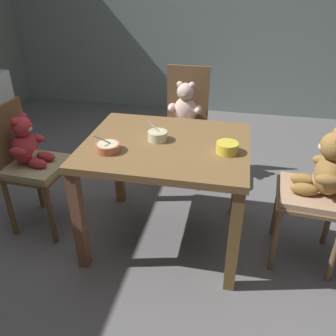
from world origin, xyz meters
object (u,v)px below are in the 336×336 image
porridge_bowl_terracotta_near_left (108,147)px  porridge_bowl_yellow_near_right (227,148)px  dining_table (166,159)px  porridge_bowl_cream_center (158,136)px  teddy_chair_near_right (324,180)px  teddy_chair_far_center (185,117)px  teddy_chair_near_left (30,156)px

porridge_bowl_terracotta_near_left → porridge_bowl_yellow_near_right: size_ratio=1.14×
dining_table → porridge_bowl_yellow_near_right: (0.36, -0.06, 0.14)m
porridge_bowl_cream_center → teddy_chair_near_right: bearing=-2.3°
teddy_chair_far_center → teddy_chair_near_left: bearing=-45.4°
teddy_chair_far_center → porridge_bowl_yellow_near_right: size_ratio=7.56×
teddy_chair_near_left → teddy_chair_far_center: bearing=47.7°
porridge_bowl_yellow_near_right → dining_table: bearing=171.2°
dining_table → porridge_bowl_terracotta_near_left: porridge_bowl_terracotta_near_left is taller
dining_table → porridge_bowl_terracotta_near_left: size_ratio=6.88×
dining_table → teddy_chair_far_center: size_ratio=1.04×
teddy_chair_near_right → dining_table: bearing=3.8°
teddy_chair_near_right → porridge_bowl_yellow_near_right: size_ratio=7.62×
teddy_chair_far_center → porridge_bowl_terracotta_near_left: teddy_chair_far_center is taller
porridge_bowl_terracotta_near_left → teddy_chair_near_right: bearing=7.4°
porridge_bowl_terracotta_near_left → teddy_chair_near_left: bearing=166.7°
dining_table → teddy_chair_near_right: bearing=-0.8°
teddy_chair_far_center → porridge_bowl_cream_center: teddy_chair_far_center is taller
porridge_bowl_yellow_near_right → porridge_bowl_cream_center: (-0.42, 0.08, -0.00)m
teddy_chair_near_right → porridge_bowl_yellow_near_right: teddy_chair_near_right is taller
teddy_chair_near_left → porridge_bowl_yellow_near_right: bearing=2.5°
teddy_chair_near_right → porridge_bowl_cream_center: (-0.97, 0.04, 0.17)m
dining_table → teddy_chair_far_center: 0.83m
porridge_bowl_terracotta_near_left → porridge_bowl_yellow_near_right: (0.66, 0.12, 0.01)m
porridge_bowl_yellow_near_right → porridge_bowl_cream_center: size_ratio=1.00×
dining_table → porridge_bowl_yellow_near_right: size_ratio=7.83×
teddy_chair_far_center → porridge_bowl_yellow_near_right: 0.98m
teddy_chair_near_left → porridge_bowl_terracotta_near_left: bearing=-9.5°
dining_table → porridge_bowl_terracotta_near_left: bearing=-150.4°
teddy_chair_near_right → porridge_bowl_terracotta_near_left: teddy_chair_near_right is taller
teddy_chair_far_center → dining_table: bearing=2.2°
teddy_chair_near_left → porridge_bowl_yellow_near_right: (1.27, -0.03, 0.20)m
teddy_chair_near_right → porridge_bowl_cream_center: teddy_chair_near_right is taller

